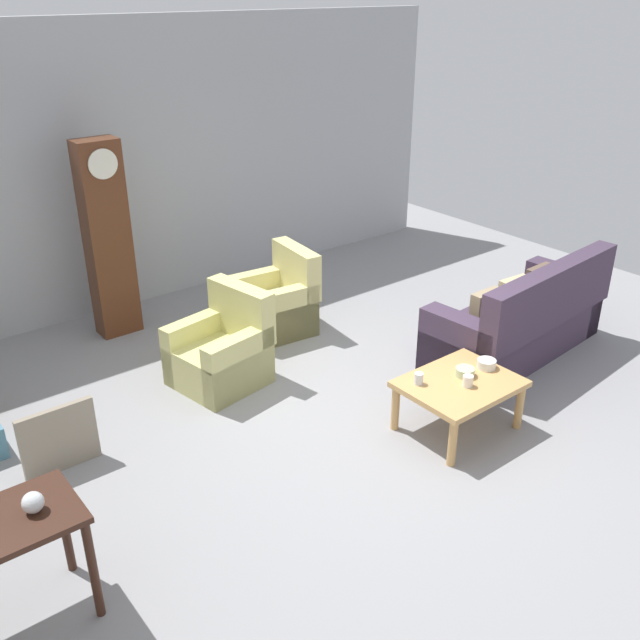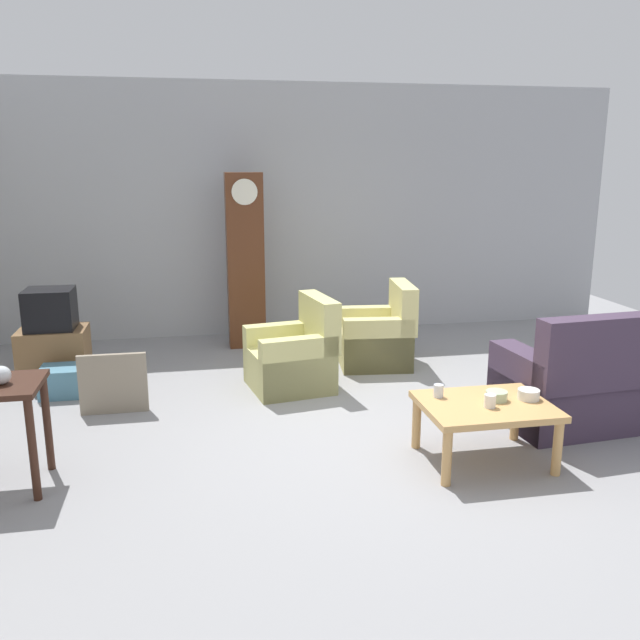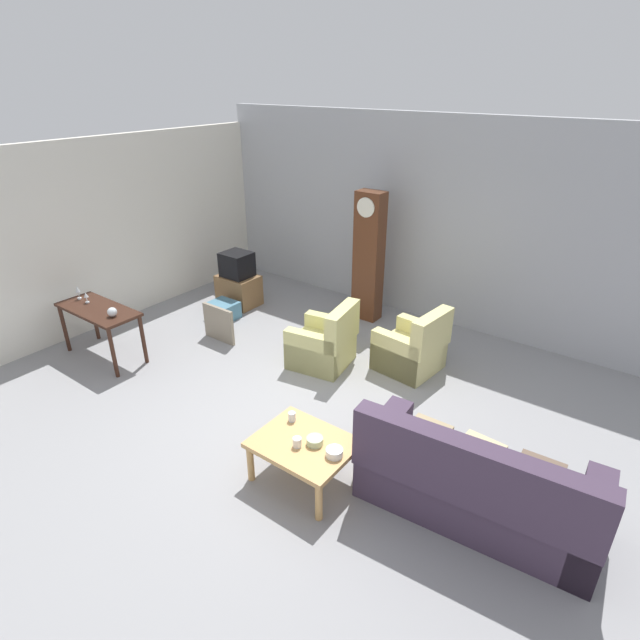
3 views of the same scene
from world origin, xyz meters
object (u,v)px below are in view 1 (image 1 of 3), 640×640
(cup_blue_rimmed, at_px, (419,379))
(armchair_olive_far, at_px, (276,304))
(grandfather_clock, at_px, (108,240))
(bowl_shallow_green, at_px, (465,372))
(glass_dome_cloche, at_px, (33,502))
(bowl_white_stacked, at_px, (486,364))
(couch_floral, at_px, (520,322))
(coffee_table_wood, at_px, (459,388))
(cup_white_porcelain, at_px, (468,381))
(armchair_olive_near, at_px, (222,353))
(framed_picture_leaning, at_px, (59,439))

(cup_blue_rimmed, bearing_deg, armchair_olive_far, 85.41)
(grandfather_clock, distance_m, bowl_shallow_green, 3.94)
(glass_dome_cloche, distance_m, bowl_white_stacked, 3.79)
(armchair_olive_far, xyz_separation_m, grandfather_clock, (-1.38, 1.06, 0.75))
(couch_floral, bearing_deg, coffee_table_wood, -160.80)
(glass_dome_cloche, height_order, cup_white_porcelain, glass_dome_cloche)
(armchair_olive_near, distance_m, cup_white_porcelain, 2.34)
(couch_floral, height_order, cup_white_porcelain, couch_floral)
(glass_dome_cloche, bearing_deg, armchair_olive_near, 37.37)
(couch_floral, xyz_separation_m, glass_dome_cloche, (-4.95, -0.32, 0.48))
(armchair_olive_near, bearing_deg, armchair_olive_far, 29.93)
(grandfather_clock, xyz_separation_m, framed_picture_leaning, (-1.38, -2.04, -0.78))
(coffee_table_wood, distance_m, framed_picture_leaning, 3.27)
(couch_floral, height_order, bowl_shallow_green, couch_floral)
(armchair_olive_far, height_order, cup_white_porcelain, armchair_olive_far)
(couch_floral, bearing_deg, armchair_olive_far, 129.45)
(armchair_olive_near, relative_size, framed_picture_leaning, 1.53)
(armchair_olive_near, bearing_deg, cup_white_porcelain, -60.37)
(armchair_olive_near, xyz_separation_m, grandfather_clock, (-0.33, 1.66, 0.75))
(couch_floral, bearing_deg, grandfather_clock, 134.70)
(armchair_olive_far, relative_size, framed_picture_leaning, 1.53)
(glass_dome_cloche, xyz_separation_m, cup_white_porcelain, (3.41, -0.30, -0.31))
(couch_floral, distance_m, glass_dome_cloche, 4.99)
(bowl_shallow_green, bearing_deg, glass_dome_cloche, 177.21)
(armchair_olive_far, xyz_separation_m, framed_picture_leaning, (-2.76, -0.98, -0.03))
(glass_dome_cloche, bearing_deg, framed_picture_leaning, 67.89)
(couch_floral, distance_m, framed_picture_leaning, 4.52)
(coffee_table_wood, height_order, glass_dome_cloche, glass_dome_cloche)
(couch_floral, height_order, armchair_olive_near, couch_floral)
(glass_dome_cloche, bearing_deg, armchair_olive_far, 35.15)
(armchair_olive_near, xyz_separation_m, cup_blue_rimmed, (0.86, -1.75, 0.21))
(glass_dome_cloche, bearing_deg, cup_blue_rimmed, -0.42)
(glass_dome_cloche, height_order, bowl_shallow_green, glass_dome_cloche)
(cup_blue_rimmed, xyz_separation_m, bowl_shallow_green, (0.41, -0.15, -0.01))
(framed_picture_leaning, xyz_separation_m, bowl_shallow_green, (2.98, -1.52, 0.23))
(coffee_table_wood, xyz_separation_m, cup_blue_rimmed, (-0.30, 0.19, 0.12))
(armchair_olive_near, distance_m, glass_dome_cloche, 2.89)
(coffee_table_wood, relative_size, bowl_white_stacked, 5.84)
(couch_floral, relative_size, cup_white_porcelain, 22.06)
(glass_dome_cloche, relative_size, cup_blue_rimmed, 1.28)
(grandfather_clock, xyz_separation_m, cup_white_porcelain, (1.49, -3.68, -0.54))
(armchair_olive_far, relative_size, bowl_shallow_green, 5.61)
(coffee_table_wood, distance_m, glass_dome_cloche, 3.45)
(armchair_olive_near, bearing_deg, couch_floral, -27.48)
(couch_floral, height_order, framed_picture_leaning, couch_floral)
(glass_dome_cloche, distance_m, bowl_shallow_green, 3.54)
(couch_floral, relative_size, cup_blue_rimmed, 21.75)
(couch_floral, relative_size, armchair_olive_near, 2.35)
(armchair_olive_far, distance_m, grandfather_clock, 1.89)
(glass_dome_cloche, distance_m, cup_blue_rimmed, 3.13)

